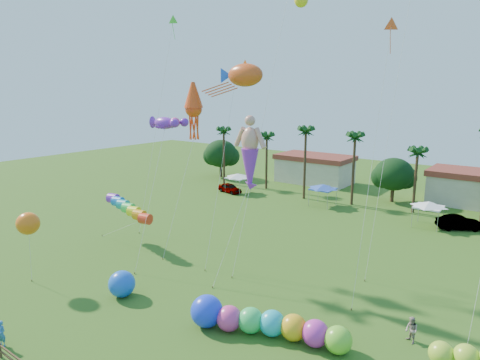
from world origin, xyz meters
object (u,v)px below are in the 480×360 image
Objects in this scene: spectator_a at (1,334)px; blue_ball at (122,284)px; spectator_b at (411,330)px; car_a at (230,188)px; caterpillar_inflatable at (262,323)px; car_b at (460,223)px.

blue_ball reaches higher than spectator_a.
spectator_a is at bearing -103.58° from spectator_b.
car_a is 2.53× the size of spectator_a.
caterpillar_inflatable is (-8.05, -5.05, 0.05)m from spectator_b.
spectator_b is (20.44, 15.84, 0.03)m from spectator_a.
spectator_b is at bearing 151.35° from car_b.
car_a is 42.34m from spectator_b.
spectator_b reaches higher than car_a.
spectator_a reaches higher than car_a.
car_a is at bearing 91.09° from spectator_a.
car_a is at bearing 113.73° from caterpillar_inflatable.
car_b is at bearing 48.79° from spectator_a.
spectator_b is at bearing 20.02° from spectator_a.
spectator_a reaches higher than car_b.
spectator_a is at bearing -94.21° from blue_ball.
blue_ball is (14.51, -31.90, 0.31)m from car_a.
car_a is 42.95m from spectator_a.
caterpillar_inflatable reaches higher than blue_ball.
caterpillar_inflatable is at bearing -127.46° from car_a.
caterpillar_inflatable is (12.39, 10.79, 0.08)m from spectator_a.
car_a is 2.06× the size of blue_ball.
blue_ball is (0.64, 8.75, 0.19)m from spectator_a.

